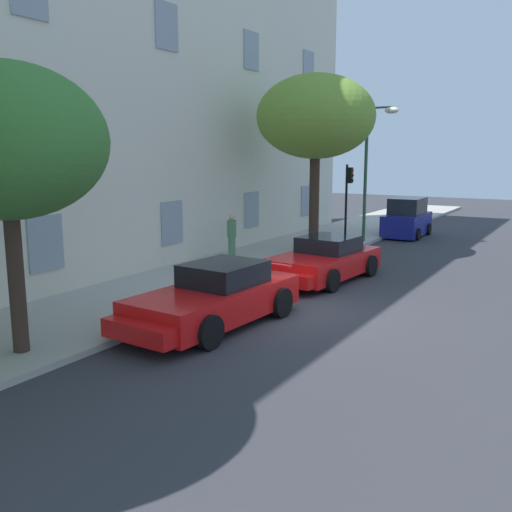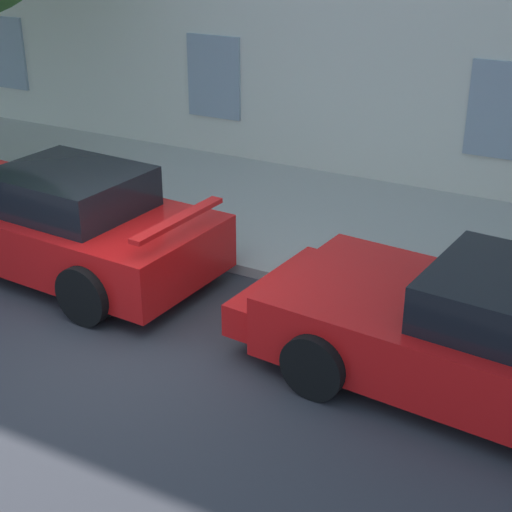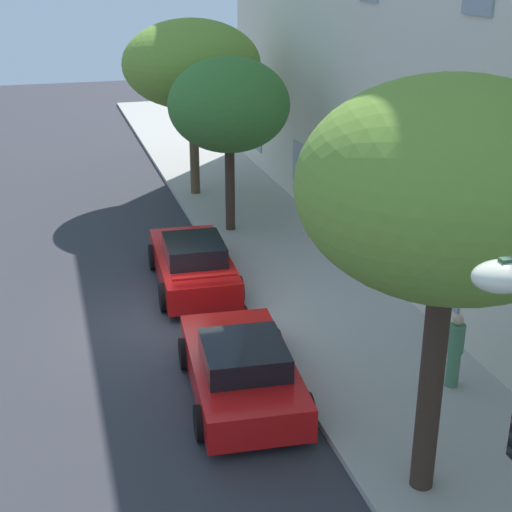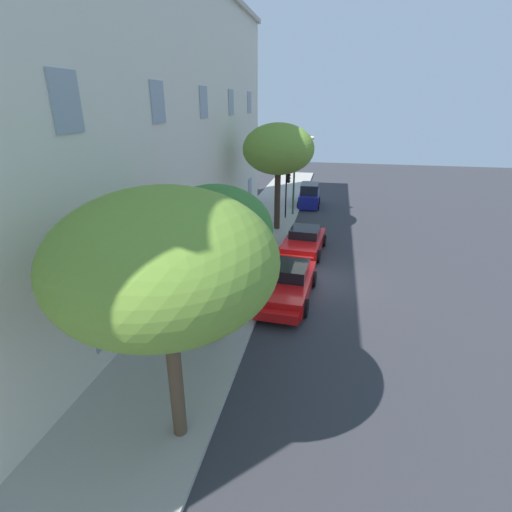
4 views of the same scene
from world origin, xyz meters
name	(u,v)px [view 1 (image 1 of 4)]	position (x,y,z in m)	size (l,w,h in m)	color
ground_plane	(298,312)	(0.00, 0.00, 0.00)	(80.00, 80.00, 0.00)	#333338
sidewalk	(170,289)	(0.00, 4.19, 0.07)	(60.00, 4.14, 0.14)	#A8A399
building_facade	(61,53)	(0.00, 8.25, 7.00)	(32.76, 4.48, 13.96)	beige
sportscar_red_lead	(211,300)	(-2.14, 1.18, 0.64)	(5.02, 2.32, 1.43)	red
sportscar_yellow_flank	(321,262)	(3.57, 1.01, 0.60)	(4.80, 2.50, 1.35)	red
hatchback_parked	(407,219)	(14.41, 1.50, 0.82)	(3.54, 1.85, 1.86)	navy
tree_near_kerb	(5,142)	(-5.75, 3.18, 4.18)	(3.77, 3.77, 5.51)	#38281E
tree_midblock	(316,117)	(7.42, 3.12, 5.29)	(4.48, 4.48, 6.76)	#38281E
traffic_light	(348,190)	(10.13, 2.82, 2.44)	(0.22, 0.36, 3.35)	black
street_lamp	(376,148)	(11.20, 2.06, 4.17)	(0.44, 1.42, 5.86)	#2D5138
pedestrian_admiring	(232,235)	(4.78, 5.21, 0.97)	(0.45, 0.45, 1.62)	#4C7F59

